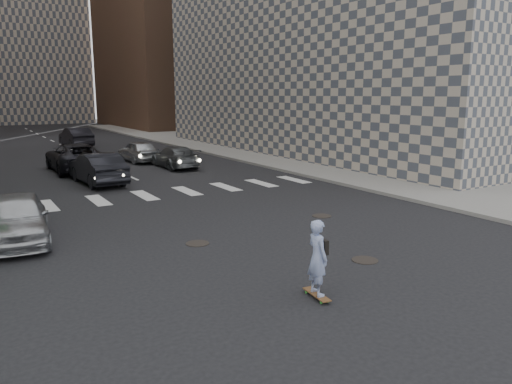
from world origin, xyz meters
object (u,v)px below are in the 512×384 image
Objects in this scene: traffic_car_a at (98,168)px; traffic_car_c at (76,157)px; traffic_car_e at (76,137)px; skateboarder at (318,257)px; traffic_car_d at (138,151)px; silver_sedan at (17,218)px; traffic_car_b at (175,157)px.

traffic_car_a is 5.00m from traffic_car_c.
traffic_car_a is at bearing 77.90° from traffic_car_e.
skateboarder is 0.42× the size of traffic_car_d.
skateboarder is 35.89m from traffic_car_e.
traffic_car_d is at bearing 67.04° from silver_sedan.
skateboarder is at bearing -51.23° from silver_sedan.
traffic_car_e is at bearing -79.52° from traffic_car_b.
traffic_car_c reaches higher than traffic_car_d.
skateboarder is 0.38× the size of traffic_car_a.
silver_sedan is at bearing 51.99° from traffic_car_b.
traffic_car_c is at bearing 20.87° from traffic_car_d.
traffic_car_a reaches higher than silver_sedan.
traffic_car_c is 4.80m from traffic_car_d.
traffic_car_d is (4.31, 7.00, -0.06)m from traffic_car_a.
traffic_car_c is at bearing 98.26° from skateboarder.
traffic_car_e is (2.85, 14.00, 0.02)m from traffic_car_c.
silver_sedan is 9.96m from traffic_car_a.
traffic_car_a reaches higher than traffic_car_b.
traffic_car_c is (4.48, 13.87, 0.07)m from silver_sedan.
traffic_car_b is 5.69m from traffic_car_c.
traffic_car_d is 0.84× the size of traffic_car_e.
traffic_car_c is (-0.60, 21.82, -0.12)m from skateboarder.
traffic_car_a is at bearing 69.12° from silver_sedan.
silver_sedan is at bearing 57.10° from traffic_car_d.
silver_sedan is 0.92× the size of traffic_car_a.
silver_sedan is at bearing 129.29° from skateboarder.
traffic_car_e is at bearing 81.42° from silver_sedan.
traffic_car_b is (4.82, 20.11, -0.27)m from skateboarder.
traffic_car_b is (9.91, 12.16, -0.08)m from silver_sedan.
skateboarder is 0.39× the size of traffic_car_b.
skateboarder is 9.44m from silver_sedan.
traffic_car_a is at bearing 98.57° from skateboarder.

